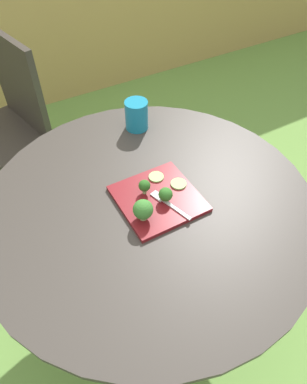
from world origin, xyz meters
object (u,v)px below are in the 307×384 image
at_px(salad_plate, 158,199).
at_px(drinking_glass, 137,116).
at_px(fork, 167,203).
at_px(patio_chair, 6,118).

relative_size(salad_plate, drinking_glass, 2.17).
xyz_separation_m(drinking_glass, fork, (-0.11, -0.40, -0.03)).
distance_m(salad_plate, drinking_glass, 0.38).
bearing_deg(patio_chair, drinking_glass, -56.20).
bearing_deg(fork, drinking_glass, 75.21).
height_order(patio_chair, fork, patio_chair).
relative_size(patio_chair, fork, 5.90).
relative_size(patio_chair, salad_plate, 3.72).
relative_size(salad_plate, fork, 1.59).
distance_m(patio_chair, drinking_glass, 0.77).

